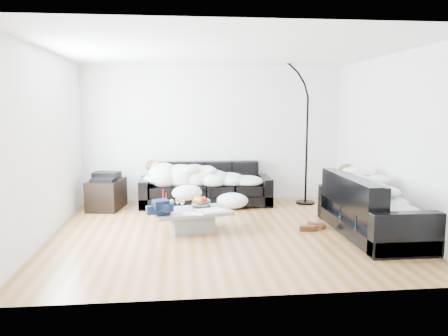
{
  "coord_description": "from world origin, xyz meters",
  "views": [
    {
      "loc": [
        -0.67,
        -6.21,
        1.82
      ],
      "look_at": [
        0.0,
        0.3,
        0.9
      ],
      "focal_mm": 35.0,
      "sensor_mm": 36.0,
      "label": 1
    }
  ],
  "objects": [
    {
      "name": "ceiling",
      "position": [
        0.0,
        0.0,
        2.6
      ],
      "size": [
        5.0,
        5.0,
        0.0
      ],
      "primitive_type": "plane",
      "color": "white",
      "rests_on": "ground"
    },
    {
      "name": "av_cabinet",
      "position": [
        -1.98,
        1.64,
        0.26
      ],
      "size": [
        0.65,
        0.85,
        0.53
      ],
      "primitive_type": "cube",
      "rotation": [
        0.0,
        0.0,
        -0.18
      ],
      "color": "black",
      "rests_on": "ground"
    },
    {
      "name": "candle_left",
      "position": [
        -0.92,
        0.28,
        0.45
      ],
      "size": [
        0.05,
        0.05,
        0.26
      ],
      "primitive_type": "cylinder",
      "rotation": [
        0.0,
        0.0,
        0.11
      ],
      "color": "maroon",
      "rests_on": "coffee_table"
    },
    {
      "name": "sofa_right",
      "position": [
        2.05,
        -0.38,
        0.42
      ],
      "size": [
        0.9,
        2.1,
        0.85
      ],
      "primitive_type": "cube",
      "rotation": [
        0.0,
        0.0,
        1.57
      ],
      "color": "black",
      "rests_on": "ground"
    },
    {
      "name": "fruit_bowl",
      "position": [
        -0.36,
        0.23,
        0.41
      ],
      "size": [
        0.28,
        0.28,
        0.17
      ],
      "primitive_type": "cylinder",
      "rotation": [
        0.0,
        0.0,
        0.01
      ],
      "color": "white",
      "rests_on": "coffee_table"
    },
    {
      "name": "sofa_back",
      "position": [
        -0.19,
        1.77,
        0.39
      ],
      "size": [
        2.41,
        0.83,
        0.79
      ],
      "primitive_type": "cube",
      "color": "black",
      "rests_on": "ground"
    },
    {
      "name": "newspaper_b",
      "position": [
        -0.49,
        -0.19,
        0.33
      ],
      "size": [
        0.32,
        0.24,
        0.01
      ],
      "primitive_type": "cube",
      "rotation": [
        0.0,
        0.0,
        -0.1
      ],
      "color": "silver",
      "rests_on": "coffee_table"
    },
    {
      "name": "wine_glass_c",
      "position": [
        -0.64,
        0.04,
        0.4
      ],
      "size": [
        0.09,
        0.09,
        0.17
      ],
      "primitive_type": "cylinder",
      "rotation": [
        0.0,
        0.0,
        -0.33
      ],
      "color": "white",
      "rests_on": "coffee_table"
    },
    {
      "name": "sleeper_back",
      "position": [
        -0.19,
        1.72,
        0.62
      ],
      "size": [
        2.04,
        0.7,
        0.41
      ],
      "primitive_type": null,
      "color": "silver",
      "rests_on": "sofa_back"
    },
    {
      "name": "wine_glass_a",
      "position": [
        -0.71,
        0.15,
        0.4
      ],
      "size": [
        0.08,
        0.08,
        0.15
      ],
      "primitive_type": "cylinder",
      "rotation": [
        0.0,
        0.0,
        0.23
      ],
      "color": "white",
      "rests_on": "coffee_table"
    },
    {
      "name": "wall_back",
      "position": [
        0.0,
        2.25,
        1.3
      ],
      "size": [
        5.0,
        0.02,
        2.6
      ],
      "primitive_type": "cube",
      "color": "silver",
      "rests_on": "ground"
    },
    {
      "name": "ground",
      "position": [
        0.0,
        0.0,
        0.0
      ],
      "size": [
        5.0,
        5.0,
        0.0
      ],
      "primitive_type": "plane",
      "color": "olive",
      "rests_on": "ground"
    },
    {
      "name": "navy_jacket",
      "position": [
        -0.93,
        -0.21,
        0.49
      ],
      "size": [
        0.35,
        0.29,
        0.17
      ],
      "primitive_type": null,
      "rotation": [
        0.0,
        0.0,
        -0.02
      ],
      "color": "black",
      "rests_on": "coffee_table"
    },
    {
      "name": "floor_lamp",
      "position": [
        1.7,
        1.71,
        1.22
      ],
      "size": [
        0.95,
        0.55,
        2.44
      ],
      "primitive_type": null,
      "rotation": [
        0.0,
        0.0,
        0.24
      ],
      "color": "black",
      "rests_on": "ground"
    },
    {
      "name": "coffee_table",
      "position": [
        -0.5,
        0.04,
        0.16
      ],
      "size": [
        1.22,
        0.88,
        0.32
      ],
      "primitive_type": "cube",
      "rotation": [
        0.0,
        0.0,
        0.24
      ],
      "color": "#939699",
      "rests_on": "ground"
    },
    {
      "name": "wine_glass_b",
      "position": [
        -0.79,
        0.07,
        0.4
      ],
      "size": [
        0.08,
        0.08,
        0.16
      ],
      "primitive_type": "cylinder",
      "rotation": [
        0.0,
        0.0,
        -0.23
      ],
      "color": "white",
      "rests_on": "coffee_table"
    },
    {
      "name": "wall_right",
      "position": [
        2.5,
        0.0,
        1.3
      ],
      "size": [
        0.02,
        4.5,
        2.6
      ],
      "primitive_type": "cube",
      "color": "silver",
      "rests_on": "ground"
    },
    {
      "name": "sleeper_right",
      "position": [
        2.05,
        -0.38,
        0.64
      ],
      "size": [
        0.76,
        1.8,
        0.44
      ],
      "primitive_type": null,
      "rotation": [
        0.0,
        0.0,
        1.57
      ],
      "color": "silver",
      "rests_on": "sofa_right"
    },
    {
      "name": "teal_cushion",
      "position": [
        1.99,
        0.27,
        0.72
      ],
      "size": [
        0.42,
        0.38,
        0.2
      ],
      "primitive_type": "ellipsoid",
      "rotation": [
        0.0,
        0.0,
        0.24
      ],
      "color": "#0F6D6E",
      "rests_on": "sofa_right"
    },
    {
      "name": "newspaper_a",
      "position": [
        -0.22,
        -0.01,
        0.33
      ],
      "size": [
        0.46,
        0.42,
        0.01
      ],
      "primitive_type": "cube",
      "rotation": [
        0.0,
        0.0,
        0.44
      ],
      "color": "silver",
      "rests_on": "coffee_table"
    },
    {
      "name": "candle_right",
      "position": [
        -0.88,
        0.25,
        0.43
      ],
      "size": [
        0.05,
        0.05,
        0.22
      ],
      "primitive_type": "cylinder",
      "rotation": [
        0.0,
        0.0,
        0.33
      ],
      "color": "maroon",
      "rests_on": "coffee_table"
    },
    {
      "name": "shoes",
      "position": [
        1.27,
        -0.05,
        0.04
      ],
      "size": [
        0.46,
        0.39,
        0.09
      ],
      "primitive_type": null,
      "rotation": [
        0.0,
        0.0,
        -0.3
      ],
      "color": "#472311",
      "rests_on": "ground"
    },
    {
      "name": "stereo",
      "position": [
        -1.98,
        1.64,
        0.59
      ],
      "size": [
        0.5,
        0.43,
        0.13
      ],
      "primitive_type": "cube",
      "rotation": [
        0.0,
        0.0,
        -0.22
      ],
      "color": "black",
      "rests_on": "av_cabinet"
    },
    {
      "name": "wall_left",
      "position": [
        -2.5,
        0.0,
        1.3
      ],
      "size": [
        0.02,
        4.5,
        2.6
      ],
      "primitive_type": "cube",
      "color": "silver",
      "rests_on": "ground"
    }
  ]
}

